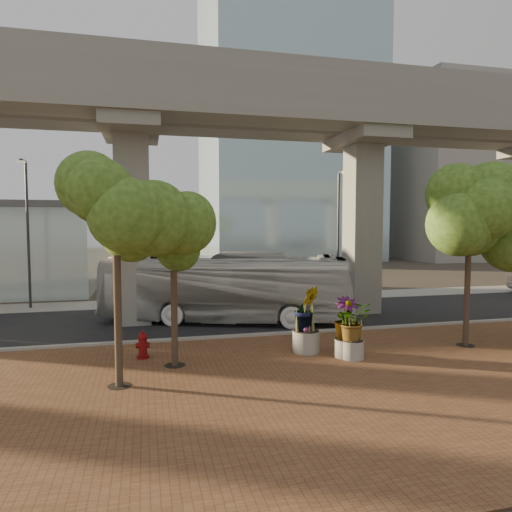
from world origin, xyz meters
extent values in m
plane|color=#332D25|center=(0.00, 0.00, 0.00)|extent=(160.00, 160.00, 0.00)
cube|color=brown|center=(0.00, -8.00, 0.03)|extent=(70.00, 13.00, 0.06)
cube|color=black|center=(0.00, 2.00, 0.02)|extent=(90.00, 8.00, 0.04)
cube|color=gray|center=(0.00, -2.00, 0.08)|extent=(70.00, 0.25, 0.16)
cube|color=gray|center=(0.00, 7.50, 0.03)|extent=(90.00, 3.00, 0.06)
cube|color=gray|center=(0.00, 0.40, 10.50)|extent=(72.00, 2.40, 1.80)
cube|color=gray|center=(0.00, 3.60, 10.50)|extent=(72.00, 2.40, 1.80)
cube|color=gray|center=(0.00, -0.70, 11.90)|extent=(72.00, 0.12, 1.00)
cube|color=gray|center=(0.00, 4.70, 11.90)|extent=(72.00, 0.12, 1.00)
cube|color=gray|center=(38.00, 36.00, 12.00)|extent=(18.00, 16.00, 24.00)
imported|color=silver|center=(-1.60, 1.21, 1.70)|extent=(12.44, 6.76, 3.39)
cylinder|color=maroon|center=(-5.58, -4.20, 0.11)|extent=(0.44, 0.44, 0.10)
cylinder|color=maroon|center=(-5.58, -4.20, 0.46)|extent=(0.29, 0.29, 0.71)
sphere|color=maroon|center=(-5.58, -4.20, 0.82)|extent=(0.34, 0.34, 0.34)
cylinder|color=maroon|center=(-5.58, -4.20, 0.98)|extent=(0.10, 0.10, 0.12)
cylinder|color=maroon|center=(-5.58, -4.20, 0.52)|extent=(0.49, 0.20, 0.20)
cylinder|color=#A5A295|center=(1.64, -5.98, 0.38)|extent=(0.83, 0.83, 0.65)
imported|color=#2F4E14|center=(1.64, -5.98, 1.40)|extent=(1.85, 1.85, 1.39)
cylinder|color=#9E9A8E|center=(1.50, -5.77, 0.38)|extent=(0.83, 0.83, 0.64)
imported|color=#2F4E14|center=(1.50, -5.77, 1.46)|extent=(2.03, 2.03, 1.52)
cylinder|color=gray|center=(0.34, -4.82, 0.46)|extent=(1.02, 1.02, 0.79)
imported|color=#2F4E14|center=(0.34, -4.82, 1.70)|extent=(2.26, 2.26, 1.70)
cylinder|color=#4D3D2C|center=(-6.24, -6.92, 2.00)|extent=(0.22, 0.22, 3.87)
cylinder|color=black|center=(-6.24, -6.92, 0.07)|extent=(0.70, 0.70, 0.01)
cylinder|color=#4D3D2C|center=(-4.53, -5.33, 1.67)|extent=(0.22, 0.22, 3.21)
cylinder|color=black|center=(-4.53, -5.33, 0.07)|extent=(0.70, 0.70, 0.01)
cylinder|color=#4D3D2C|center=(6.74, -5.46, 2.16)|extent=(0.22, 0.22, 4.20)
cylinder|color=black|center=(6.74, -5.46, 0.07)|extent=(0.70, 0.70, 0.01)
cylinder|color=#2A2B2F|center=(-11.86, 7.49, 4.16)|extent=(0.14, 0.14, 8.23)
cube|color=#2A2B2F|center=(-11.86, 6.97, 8.27)|extent=(0.15, 1.03, 0.15)
cube|color=silver|center=(-11.86, 6.46, 8.17)|extent=(0.41, 0.21, 0.12)
cylinder|color=#2D2D32|center=(6.65, 6.61, 4.07)|extent=(0.14, 0.14, 8.05)
cube|color=#2D2D32|center=(6.65, 6.10, 8.09)|extent=(0.15, 1.01, 0.15)
cube|color=silver|center=(6.65, 5.60, 7.99)|extent=(0.40, 0.20, 0.12)
camera|label=1|loc=(-5.45, -20.63, 4.82)|focal=32.00mm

